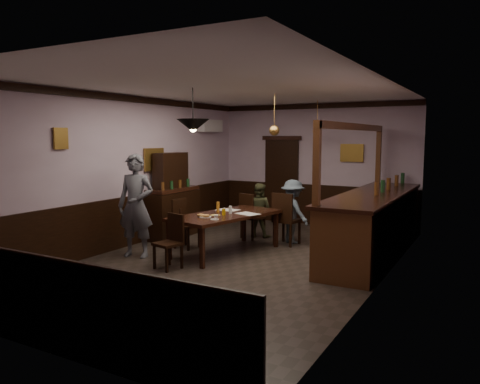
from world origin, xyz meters
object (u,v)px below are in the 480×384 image
Objects in this scene: chair_far_left at (250,214)px; pendant_brass_mid at (274,131)px; dining_table at (225,217)px; soda_can at (224,212)px; person_standing at (136,206)px; pendant_brass_far at (317,132)px; person_seated_right at (293,211)px; chair_side at (184,221)px; chair_far_right at (285,217)px; sideboard at (173,203)px; pendant_iron at (193,126)px; bar_counter at (373,222)px; chair_near at (171,239)px; coffee_cup at (216,217)px; person_seated_left at (259,210)px.

chair_far_left is 1.21× the size of pendant_brass_mid.
soda_can is (0.05, -0.15, 0.12)m from dining_table.
person_standing is 2.32× the size of pendant_brass_far.
person_seated_right is at bearing -155.98° from chair_far_left.
pendant_brass_far is (0.76, 2.80, 1.61)m from dining_table.
chair_far_left reaches higher than chair_side.
person_seated_right is at bearing 36.25° from person_standing.
chair_far_right reaches higher than soda_can.
dining_table is 1.65m from person_standing.
pendant_iron is (1.58, -1.48, 1.63)m from sideboard.
person_seated_right is 1.70m from bar_counter.
bar_counter is at bearing 55.32° from chair_near.
person_standing is 1.83m from pendant_iron.
chair_near is at bearing 106.95° from chair_far_left.
chair_far_right is at bearing -51.39° from chair_side.
pendant_brass_far reaches higher than sideboard.
chair_far_right is (0.71, 1.14, -0.10)m from dining_table.
person_standing is 1.53m from coffee_cup.
dining_table is 0.55× the size of bar_counter.
dining_table is at bearing 63.49° from chair_far_right.
pendant_iron reaches higher than person_seated_right.
chair_side is 1.05m from soda_can.
sideboard reaches higher than person_seated_right.
dining_table is 19.67× the size of soda_can.
person_standing is at bearing -118.32° from pendant_brass_far.
pendant_brass_far reaches higher than person_seated_right.
pendant_brass_mid is (0.67, -0.68, 1.71)m from person_seated_left.
coffee_cup reaches higher than dining_table.
chair_far_left is 1.53m from soda_can.
pendant_brass_mid reaches higher than chair_far_right.
chair_far_left is 2.80m from pendant_iron.
pendant_iron is (-2.62, -1.99, 1.75)m from bar_counter.
chair_far_right is 0.25× the size of bar_counter.
chair_far_right is 0.30m from person_seated_right.
dining_table is at bearing -153.85° from bar_counter.
chair_far_right is at bearing -173.54° from chair_far_left.
chair_near is 1.45m from chair_side.
chair_far_right is 1.44× the size of pendant_iron.
soda_can is (0.24, -1.49, 0.27)m from chair_far_left.
dining_table is at bearing 118.91° from coffee_cup.
chair_far_left is 1.32× the size of pendant_iron.
dining_table is 3.32m from pendant_brass_far.
chair_far_right is at bearing 80.66° from chair_near.
chair_side is at bearing 135.53° from pendant_iron.
bar_counter reaches higher than person_seated_right.
person_seated_right is 0.71× the size of sideboard.
chair_near is 2.91m from person_seated_left.
pendant_brass_far is at bearing -130.08° from person_seated_left.
bar_counter is at bearing 51.26° from coffee_cup.
chair_far_right is 1.74m from bar_counter.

